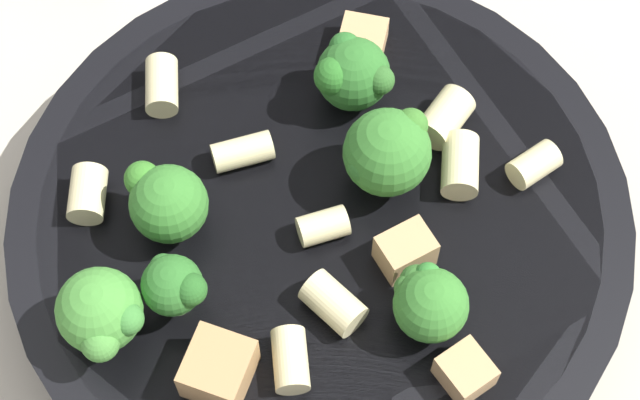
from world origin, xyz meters
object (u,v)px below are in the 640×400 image
(rigatoni_1, at_px, (290,360))
(chicken_chunk_1, at_px, (405,251))
(rigatoni_3, at_px, (162,85))
(rigatoni_5, at_px, (318,227))
(broccoli_floret_0, at_px, (166,196))
(rigatoni_6, at_px, (243,152))
(rigatoni_2, at_px, (445,117))
(chicken_chunk_0, at_px, (362,41))
(pasta_bowl, at_px, (320,228))
(broccoli_floret_4, at_px, (101,314))
(rigatoni_4, at_px, (460,165))
(broccoli_floret_3, at_px, (387,152))
(rigatoni_0, at_px, (534,165))
(rigatoni_8, at_px, (88,194))
(chicken_chunk_2, at_px, (465,372))
(broccoli_floret_5, at_px, (174,285))
(broccoli_floret_1, at_px, (352,73))
(broccoli_floret_2, at_px, (429,302))
(rigatoni_7, at_px, (325,304))
(chicken_chunk_3, at_px, (219,369))

(rigatoni_1, bearing_deg, chicken_chunk_1, 128.08)
(rigatoni_3, relative_size, rigatoni_5, 1.26)
(broccoli_floret_0, bearing_deg, rigatoni_6, 128.07)
(rigatoni_2, distance_m, chicken_chunk_0, 0.06)
(broccoli_floret_0, bearing_deg, rigatoni_5, 76.89)
(pasta_bowl, relative_size, chicken_chunk_0, 12.23)
(broccoli_floret_4, relative_size, rigatoni_4, 1.47)
(broccoli_floret_3, bearing_deg, broccoli_floret_4, -64.53)
(rigatoni_3, xyz_separation_m, rigatoni_5, (0.08, 0.06, -0.00))
(broccoli_floret_0, bearing_deg, rigatoni_4, 93.28)
(rigatoni_3, bearing_deg, rigatoni_0, 69.33)
(rigatoni_5, bearing_deg, broccoli_floret_0, -103.11)
(pasta_bowl, distance_m, chicken_chunk_1, 0.05)
(rigatoni_2, bearing_deg, rigatoni_4, 6.03)
(rigatoni_6, bearing_deg, rigatoni_8, -78.45)
(rigatoni_2, height_order, chicken_chunk_2, rigatoni_2)
(broccoli_floret_5, height_order, chicken_chunk_2, broccoli_floret_5)
(pasta_bowl, xyz_separation_m, rigatoni_0, (-0.01, 0.10, 0.02))
(broccoli_floret_1, distance_m, broccoli_floret_5, 0.13)
(broccoli_floret_4, bearing_deg, broccoli_floret_1, 132.19)
(rigatoni_1, bearing_deg, rigatoni_2, 142.38)
(rigatoni_1, distance_m, chicken_chunk_1, 0.07)
(rigatoni_4, distance_m, rigatoni_5, 0.07)
(rigatoni_0, height_order, rigatoni_8, rigatoni_8)
(rigatoni_6, bearing_deg, broccoli_floret_0, -51.93)
(broccoli_floret_2, height_order, rigatoni_5, broccoli_floret_2)
(broccoli_floret_4, relative_size, rigatoni_5, 1.90)
(broccoli_floret_2, relative_size, rigatoni_8, 1.46)
(chicken_chunk_2, bearing_deg, rigatoni_3, -143.00)
(rigatoni_8, height_order, chicken_chunk_1, chicken_chunk_1)
(broccoli_floret_3, height_order, rigatoni_6, broccoli_floret_3)
(rigatoni_5, distance_m, chicken_chunk_2, 0.09)
(pasta_bowl, xyz_separation_m, chicken_chunk_1, (0.03, 0.03, 0.03))
(broccoli_floret_5, relative_size, rigatoni_1, 1.39)
(broccoli_floret_5, bearing_deg, rigatoni_7, 80.93)
(rigatoni_0, xyz_separation_m, chicken_chunk_0, (-0.07, -0.07, -0.00))
(chicken_chunk_3, bearing_deg, rigatoni_7, 116.99)
(rigatoni_1, xyz_separation_m, rigatoni_5, (-0.06, 0.02, -0.00))
(broccoli_floret_4, height_order, rigatoni_4, broccoli_floret_4)
(broccoli_floret_5, bearing_deg, rigatoni_2, 120.60)
(broccoli_floret_1, distance_m, rigatoni_7, 0.11)
(rigatoni_5, relative_size, rigatoni_7, 0.83)
(broccoli_floret_1, distance_m, rigatoni_6, 0.06)
(rigatoni_8, bearing_deg, rigatoni_3, 146.73)
(broccoli_floret_5, height_order, chicken_chunk_1, broccoli_floret_5)
(broccoli_floret_5, relative_size, rigatoni_7, 1.37)
(rigatoni_1, xyz_separation_m, rigatoni_6, (-0.10, -0.01, -0.00))
(rigatoni_1, bearing_deg, rigatoni_6, -173.66)
(rigatoni_2, distance_m, chicken_chunk_3, 0.15)
(rigatoni_3, bearing_deg, rigatoni_4, 65.75)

